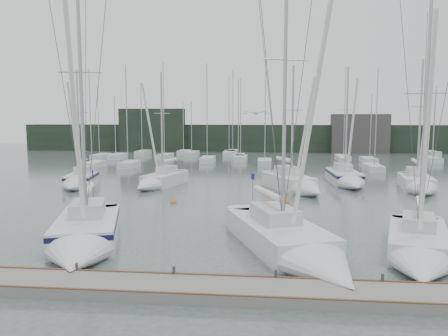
{
  "coord_description": "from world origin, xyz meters",
  "views": [
    {
      "loc": [
        1.64,
        -20.39,
        6.59
      ],
      "look_at": [
        -0.92,
        5.0,
        3.56
      ],
      "focal_mm": 35.0,
      "sensor_mm": 36.0,
      "label": 1
    }
  ],
  "objects_px": {
    "sailboat_mid_e": "(419,185)",
    "buoy_a": "(173,203)",
    "sailboat_mid_c": "(297,185)",
    "sailboat_near_center": "(299,249)",
    "sailboat_mid_a": "(79,181)",
    "sailboat_near_left": "(83,238)",
    "sailboat_near_right": "(419,252)",
    "buoy_c": "(90,206)",
    "sailboat_mid_d": "(347,179)",
    "sailboat_mid_b": "(157,182)",
    "buoy_b": "(269,204)",
    "buoy_d": "(285,203)"
  },
  "relations": [
    {
      "from": "sailboat_mid_e",
      "to": "buoy_a",
      "type": "relative_size",
      "value": 24.8
    },
    {
      "from": "sailboat_mid_c",
      "to": "sailboat_near_center",
      "type": "bearing_deg",
      "value": -117.97
    },
    {
      "from": "sailboat_mid_a",
      "to": "sailboat_mid_e",
      "type": "xyz_separation_m",
      "value": [
        30.67,
        0.85,
        0.0
      ]
    },
    {
      "from": "sailboat_near_left",
      "to": "sailboat_near_center",
      "type": "distance_m",
      "value": 10.44
    },
    {
      "from": "sailboat_near_right",
      "to": "sailboat_mid_a",
      "type": "xyz_separation_m",
      "value": [
        -24.31,
        18.58,
        0.08
      ]
    },
    {
      "from": "sailboat_near_right",
      "to": "buoy_c",
      "type": "relative_size",
      "value": 22.43
    },
    {
      "from": "sailboat_near_center",
      "to": "sailboat_mid_d",
      "type": "bearing_deg",
      "value": 53.75
    },
    {
      "from": "sailboat_mid_a",
      "to": "sailboat_mid_d",
      "type": "relative_size",
      "value": 0.96
    },
    {
      "from": "sailboat_mid_d",
      "to": "buoy_c",
      "type": "xyz_separation_m",
      "value": [
        -20.68,
        -11.62,
        -0.6
      ]
    },
    {
      "from": "sailboat_near_right",
      "to": "buoy_a",
      "type": "relative_size",
      "value": 25.99
    },
    {
      "from": "buoy_c",
      "to": "sailboat_near_center",
      "type": "bearing_deg",
      "value": -37.08
    },
    {
      "from": "sailboat_near_right",
      "to": "buoy_c",
      "type": "distance_m",
      "value": 22.67
    },
    {
      "from": "sailboat_mid_c",
      "to": "buoy_a",
      "type": "distance_m",
      "value": 11.37
    },
    {
      "from": "sailboat_near_left",
      "to": "sailboat_mid_b",
      "type": "xyz_separation_m",
      "value": [
        -1.24,
        19.27,
        -0.09
      ]
    },
    {
      "from": "sailboat_mid_c",
      "to": "buoy_b",
      "type": "relative_size",
      "value": 17.23
    },
    {
      "from": "sailboat_mid_b",
      "to": "buoy_b",
      "type": "xyz_separation_m",
      "value": [
        10.35,
        -6.6,
        -0.54
      ]
    },
    {
      "from": "sailboat_near_left",
      "to": "sailboat_mid_b",
      "type": "bearing_deg",
      "value": 76.86
    },
    {
      "from": "buoy_b",
      "to": "buoy_d",
      "type": "bearing_deg",
      "value": 22.59
    },
    {
      "from": "sailboat_mid_a",
      "to": "sailboat_mid_e",
      "type": "bearing_deg",
      "value": -8.71
    },
    {
      "from": "sailboat_near_left",
      "to": "sailboat_mid_b",
      "type": "height_order",
      "value": "sailboat_near_left"
    },
    {
      "from": "sailboat_mid_a",
      "to": "sailboat_mid_c",
      "type": "distance_m",
      "value": 20.05
    },
    {
      "from": "sailboat_near_right",
      "to": "buoy_b",
      "type": "distance_m",
      "value": 14.53
    },
    {
      "from": "sailboat_near_center",
      "to": "buoy_b",
      "type": "distance_m",
      "value": 13.18
    },
    {
      "from": "sailboat_mid_a",
      "to": "sailboat_mid_d",
      "type": "distance_m",
      "value": 25.33
    },
    {
      "from": "sailboat_mid_a",
      "to": "sailboat_mid_b",
      "type": "bearing_deg",
      "value": -3.32
    },
    {
      "from": "buoy_a",
      "to": "buoy_b",
      "type": "distance_m",
      "value": 7.28
    },
    {
      "from": "sailboat_mid_a",
      "to": "sailboat_mid_c",
      "type": "bearing_deg",
      "value": -11.4
    },
    {
      "from": "buoy_c",
      "to": "buoy_a",
      "type": "bearing_deg",
      "value": 15.1
    },
    {
      "from": "sailboat_mid_e",
      "to": "buoy_c",
      "type": "relative_size",
      "value": 21.4
    },
    {
      "from": "buoy_a",
      "to": "buoy_d",
      "type": "bearing_deg",
      "value": 6.91
    },
    {
      "from": "sailboat_near_right",
      "to": "sailboat_mid_e",
      "type": "height_order",
      "value": "sailboat_near_right"
    },
    {
      "from": "sailboat_mid_a",
      "to": "buoy_c",
      "type": "distance_m",
      "value": 8.98
    },
    {
      "from": "buoy_a",
      "to": "buoy_d",
      "type": "distance_m",
      "value": 8.57
    },
    {
      "from": "sailboat_mid_a",
      "to": "buoy_a",
      "type": "xyz_separation_m",
      "value": [
        10.31,
        -6.23,
        -0.58
      ]
    },
    {
      "from": "sailboat_near_left",
      "to": "sailboat_mid_e",
      "type": "xyz_separation_m",
      "value": [
        22.21,
        19.23,
        -0.04
      ]
    },
    {
      "from": "sailboat_mid_e",
      "to": "buoy_b",
      "type": "distance_m",
      "value": 14.66
    },
    {
      "from": "sailboat_mid_d",
      "to": "sailboat_mid_e",
      "type": "bearing_deg",
      "value": -30.02
    },
    {
      "from": "buoy_b",
      "to": "sailboat_mid_a",
      "type": "bearing_deg",
      "value": 161.98
    },
    {
      "from": "sailboat_near_right",
      "to": "sailboat_mid_a",
      "type": "relative_size",
      "value": 1.12
    },
    {
      "from": "sailboat_mid_e",
      "to": "buoy_d",
      "type": "bearing_deg",
      "value": -144.46
    },
    {
      "from": "sailboat_mid_b",
      "to": "buoy_d",
      "type": "xyz_separation_m",
      "value": [
        11.6,
        -6.08,
        -0.54
      ]
    },
    {
      "from": "sailboat_near_center",
      "to": "buoy_a",
      "type": "height_order",
      "value": "sailboat_near_center"
    },
    {
      "from": "buoy_d",
      "to": "sailboat_mid_c",
      "type": "bearing_deg",
      "value": 75.68
    },
    {
      "from": "sailboat_mid_b",
      "to": "sailboat_mid_d",
      "type": "distance_m",
      "value": 18.05
    },
    {
      "from": "sailboat_mid_e",
      "to": "buoy_d",
      "type": "distance_m",
      "value": 13.32
    },
    {
      "from": "sailboat_near_right",
      "to": "sailboat_near_center",
      "type": "bearing_deg",
      "value": -161.2
    },
    {
      "from": "sailboat_mid_d",
      "to": "buoy_a",
      "type": "xyz_separation_m",
      "value": [
        -14.73,
        -10.01,
        -0.6
      ]
    },
    {
      "from": "sailboat_near_left",
      "to": "sailboat_near_right",
      "type": "distance_m",
      "value": 15.85
    },
    {
      "from": "sailboat_mid_c",
      "to": "buoy_a",
      "type": "height_order",
      "value": "sailboat_mid_c"
    },
    {
      "from": "sailboat_near_right",
      "to": "sailboat_mid_e",
      "type": "bearing_deg",
      "value": 88.11
    }
  ]
}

